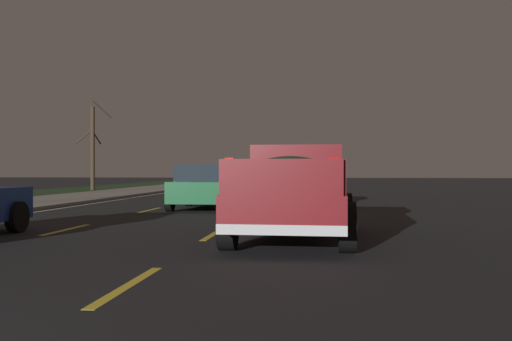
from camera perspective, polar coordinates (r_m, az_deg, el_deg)
ground at (r=29.29m, az=-1.46°, el=-2.61°), size 144.00×144.00×0.00m
sidewalk_shoulder at (r=31.18m, az=-15.16°, el=-2.34°), size 108.00×4.00×0.12m
grass_verge at (r=33.35m, az=-23.18°, el=-2.29°), size 108.00×6.00×0.01m
lane_markings at (r=32.63m, az=-6.16°, el=-2.34°), size 108.00×7.04×0.01m
pickup_truck at (r=11.42m, az=3.92°, el=-1.86°), size 5.49×2.41×1.87m
sedan_silver at (r=22.42m, az=4.80°, el=-1.42°), size 4.42×2.06×1.54m
sedan_green at (r=20.15m, az=-5.13°, el=-1.59°), size 4.44×2.09×1.54m
sedan_red at (r=39.82m, az=0.65°, el=-0.78°), size 4.42×2.05×1.54m
bare_tree_far at (r=40.36m, az=-15.92°, el=2.32°), size 1.19×2.18×6.12m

